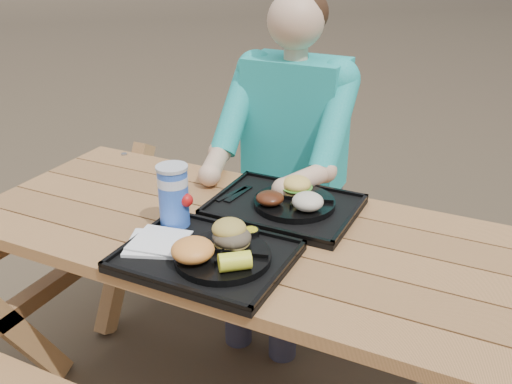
% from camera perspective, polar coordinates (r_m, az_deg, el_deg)
% --- Properties ---
extents(picnic_table, '(1.80, 1.49, 0.75)m').
position_cam_1_polar(picnic_table, '(1.92, 0.00, -13.80)').
color(picnic_table, '#999999').
rests_on(picnic_table, ground).
extents(tray_near, '(0.45, 0.35, 0.02)m').
position_cam_1_polar(tray_near, '(1.57, -5.01, -6.54)').
color(tray_near, black).
rests_on(tray_near, picnic_table).
extents(tray_far, '(0.45, 0.35, 0.02)m').
position_cam_1_polar(tray_far, '(1.83, 2.85, -1.59)').
color(tray_far, black).
rests_on(tray_far, picnic_table).
extents(plate_near, '(0.26, 0.26, 0.02)m').
position_cam_1_polar(plate_near, '(1.53, -3.34, -6.48)').
color(plate_near, black).
rests_on(plate_near, tray_near).
extents(plate_far, '(0.26, 0.26, 0.02)m').
position_cam_1_polar(plate_far, '(1.82, 3.86, -1.08)').
color(plate_far, black).
rests_on(plate_far, tray_far).
extents(napkin_stack, '(0.19, 0.19, 0.02)m').
position_cam_1_polar(napkin_stack, '(1.62, -10.11, -4.97)').
color(napkin_stack, white).
rests_on(napkin_stack, tray_near).
extents(soda_cup, '(0.09, 0.09, 0.18)m').
position_cam_1_polar(soda_cup, '(1.68, -8.24, -0.52)').
color(soda_cup, blue).
rests_on(soda_cup, tray_near).
extents(condiment_bbq, '(0.05, 0.05, 0.03)m').
position_cam_1_polar(condiment_bbq, '(1.64, -2.52, -3.81)').
color(condiment_bbq, black).
rests_on(condiment_bbq, tray_near).
extents(condiment_mustard, '(0.05, 0.05, 0.03)m').
position_cam_1_polar(condiment_mustard, '(1.62, -0.52, -4.22)').
color(condiment_mustard, gold).
rests_on(condiment_mustard, tray_near).
extents(sandwich, '(0.10, 0.10, 0.10)m').
position_cam_1_polar(sandwich, '(1.54, -2.46, -3.53)').
color(sandwich, gold).
rests_on(sandwich, plate_near).
extents(mac_cheese, '(0.11, 0.11, 0.06)m').
position_cam_1_polar(mac_cheese, '(1.49, -6.35, -5.78)').
color(mac_cheese, '#FFA143').
rests_on(mac_cheese, plate_near).
extents(corn_cob, '(0.11, 0.11, 0.05)m').
position_cam_1_polar(corn_cob, '(1.44, -2.13, -6.94)').
color(corn_cob, '#FDFF35').
rests_on(corn_cob, plate_near).
extents(cutlery_far, '(0.04, 0.14, 0.01)m').
position_cam_1_polar(cutlery_far, '(1.89, -1.78, -0.20)').
color(cutlery_far, black).
rests_on(cutlery_far, tray_far).
extents(burger, '(0.10, 0.10, 0.09)m').
position_cam_1_polar(burger, '(1.84, 4.10, 1.15)').
color(burger, '#F7C757').
rests_on(burger, plate_far).
extents(baked_beans, '(0.09, 0.09, 0.04)m').
position_cam_1_polar(baked_beans, '(1.77, 1.41, -0.61)').
color(baked_beans, '#4B1F0F').
rests_on(baked_beans, plate_far).
extents(potato_salad, '(0.10, 0.10, 0.05)m').
position_cam_1_polar(potato_salad, '(1.74, 5.20, -0.95)').
color(potato_salad, beige).
rests_on(potato_salad, plate_far).
extents(diner, '(0.48, 0.84, 1.28)m').
position_cam_1_polar(diner, '(2.34, 3.64, 1.30)').
color(diner, teal).
rests_on(diner, ground).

